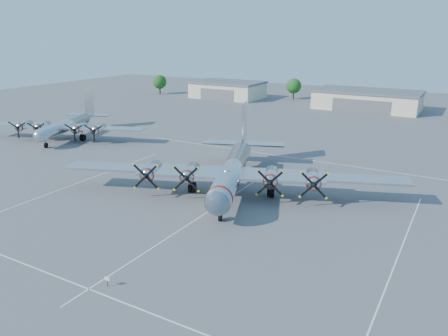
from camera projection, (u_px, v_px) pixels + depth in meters
The scene contains 9 objects.
ground at pixel (219, 205), 55.47m from camera, with size 260.00×260.00×0.00m, color #505052.
parking_lines at pixel (212, 209), 54.02m from camera, with size 60.00×50.08×0.01m.
hangar_west at pixel (228, 90), 143.85m from camera, with size 22.60×14.60×5.40m.
hangar_center at pixel (367, 100), 122.47m from camera, with size 28.60×14.60×5.40m.
tree_far_west at pixel (160, 82), 152.00m from camera, with size 4.80×4.80×6.64m.
tree_west at pixel (294, 86), 140.55m from camera, with size 4.80×4.80×6.64m.
main_bomber_b29 at pixel (233, 189), 60.79m from camera, with size 45.42×31.07×10.05m, color silver, non-canonical shape.
bomber_west at pixel (68, 138), 90.04m from camera, with size 34.39×24.35×9.08m, color silver, non-canonical shape.
info_placard at pixel (107, 280), 37.46m from camera, with size 0.49×0.08×0.93m.
Camera 1 is at (26.19, -44.38, 21.04)m, focal length 35.00 mm.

